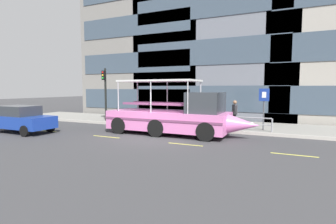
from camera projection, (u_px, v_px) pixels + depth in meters
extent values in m
plane|color=#3D3D3F|center=(153.00, 137.00, 14.80)|extent=(120.00, 120.00, 0.00)
cube|color=gray|center=(188.00, 123.00, 19.84)|extent=(32.00, 4.80, 0.18)
cube|color=#B2ADA3|center=(175.00, 128.00, 17.59)|extent=(32.00, 0.18, 0.18)
cube|color=#DBD64C|center=(46.00, 131.00, 16.85)|extent=(1.80, 0.12, 0.01)
cube|color=#DBD64C|center=(106.00, 137.00, 14.83)|extent=(1.80, 0.12, 0.01)
cube|color=#DBD64C|center=(185.00, 144.00, 12.80)|extent=(1.80, 0.12, 0.01)
cube|color=#DBD64C|center=(294.00, 155.00, 10.78)|extent=(1.80, 0.12, 0.01)
cube|color=#3D4C5B|center=(133.00, 99.00, 25.00)|extent=(11.55, 0.06, 1.89)
cube|color=#3D4C5B|center=(133.00, 63.00, 24.69)|extent=(11.55, 0.06, 1.89)
cube|color=#3D4C5B|center=(132.00, 25.00, 24.38)|extent=(11.55, 0.06, 1.89)
cube|color=#3D4C5B|center=(205.00, 98.00, 21.98)|extent=(12.98, 0.06, 2.09)
cube|color=#3D4C5B|center=(205.00, 52.00, 21.64)|extent=(12.98, 0.06, 2.09)
cube|color=#3D4C5B|center=(206.00, 5.00, 21.29)|extent=(12.98, 0.06, 2.09)
cube|color=#3D4C5B|center=(334.00, 101.00, 18.08)|extent=(8.45, 0.06, 2.07)
cylinder|color=gray|center=(185.00, 115.00, 17.56)|extent=(10.87, 0.07, 0.07)
cylinder|color=gray|center=(185.00, 121.00, 17.59)|extent=(10.87, 0.06, 0.06)
cylinder|color=gray|center=(118.00, 117.00, 19.89)|extent=(0.09, 0.09, 0.79)
cylinder|color=gray|center=(143.00, 118.00, 18.97)|extent=(0.09, 0.09, 0.79)
cylinder|color=gray|center=(171.00, 120.00, 18.05)|extent=(0.09, 0.09, 0.79)
cylinder|color=gray|center=(201.00, 121.00, 17.13)|extent=(0.09, 0.09, 0.79)
cylinder|color=gray|center=(234.00, 123.00, 16.22)|extent=(0.09, 0.09, 0.79)
cylinder|color=gray|center=(272.00, 125.00, 15.30)|extent=(0.09, 0.09, 0.79)
cylinder|color=black|center=(106.00, 95.00, 20.62)|extent=(0.16, 0.16, 4.11)
cube|color=black|center=(104.00, 75.00, 20.30)|extent=(0.24, 0.20, 0.72)
sphere|color=red|center=(103.00, 72.00, 20.18)|extent=(0.14, 0.14, 0.14)
sphere|color=gold|center=(103.00, 75.00, 20.20)|extent=(0.14, 0.14, 0.14)
sphere|color=green|center=(103.00, 78.00, 20.22)|extent=(0.14, 0.14, 0.14)
cylinder|color=#4C4F54|center=(264.00, 110.00, 16.04)|extent=(0.08, 0.08, 2.51)
cube|color=navy|center=(264.00, 95.00, 15.92)|extent=(0.60, 0.04, 0.76)
cube|color=white|center=(264.00, 95.00, 15.90)|extent=(0.24, 0.01, 0.36)
cube|color=pink|center=(168.00, 120.00, 15.68)|extent=(7.23, 2.49, 1.10)
cone|color=pink|center=(244.00, 125.00, 13.81)|extent=(1.63, 1.04, 1.04)
cylinder|color=pink|center=(118.00, 118.00, 17.21)|extent=(0.36, 1.04, 1.04)
cube|color=#783F64|center=(158.00, 120.00, 14.53)|extent=(7.23, 0.04, 0.12)
sphere|color=white|center=(252.00, 124.00, 13.64)|extent=(0.22, 0.22, 0.22)
cube|color=#33383D|center=(206.00, 103.00, 14.59)|extent=(1.81, 2.09, 1.15)
cube|color=silver|center=(159.00, 81.00, 15.70)|extent=(4.70, 2.29, 0.10)
cylinder|color=#B2B2B7|center=(201.00, 96.00, 15.83)|extent=(0.07, 0.07, 1.76)
cylinder|color=#B2B2B7|center=(188.00, 97.00, 13.86)|extent=(0.07, 0.07, 1.76)
cylinder|color=#B2B2B7|center=(167.00, 96.00, 16.77)|extent=(0.07, 0.07, 1.76)
cylinder|color=#B2B2B7|center=(151.00, 97.00, 14.80)|extent=(0.07, 0.07, 1.76)
cylinder|color=#B2B2B7|center=(137.00, 96.00, 17.71)|extent=(0.07, 0.07, 1.76)
cylinder|color=#B2B2B7|center=(118.00, 96.00, 15.74)|extent=(0.07, 0.07, 1.76)
cube|color=#783F64|center=(164.00, 103.00, 16.36)|extent=(4.32, 0.28, 0.12)
cube|color=#783F64|center=(155.00, 104.00, 15.28)|extent=(4.32, 0.28, 0.12)
cylinder|color=black|center=(217.00, 126.00, 15.60)|extent=(1.00, 0.28, 1.00)
cylinder|color=black|center=(206.00, 132.00, 13.54)|extent=(1.00, 0.28, 1.00)
cylinder|color=black|center=(173.00, 123.00, 16.82)|extent=(1.00, 0.28, 1.00)
cylinder|color=black|center=(156.00, 128.00, 14.76)|extent=(1.00, 0.28, 1.00)
cylinder|color=black|center=(139.00, 121.00, 17.89)|extent=(1.00, 0.28, 1.00)
cylinder|color=black|center=(119.00, 125.00, 15.82)|extent=(1.00, 0.28, 1.00)
cylinder|color=black|center=(234.00, 121.00, 16.97)|extent=(0.11, 0.11, 0.89)
cylinder|color=black|center=(235.00, 121.00, 16.81)|extent=(0.11, 0.11, 0.89)
cube|color=#38383D|center=(235.00, 109.00, 16.82)|extent=(0.37, 0.38, 0.63)
cylinder|color=#38383D|center=(233.00, 110.00, 17.03)|extent=(0.08, 0.08, 0.57)
cylinder|color=#38383D|center=(237.00, 110.00, 16.62)|extent=(0.08, 0.08, 0.57)
sphere|color=#936B4C|center=(235.00, 102.00, 16.78)|extent=(0.24, 0.24, 0.24)
cylinder|color=black|center=(195.00, 119.00, 18.72)|extent=(0.10, 0.10, 0.79)
cylinder|color=black|center=(194.00, 119.00, 18.59)|extent=(0.10, 0.10, 0.79)
cube|color=#38383D|center=(194.00, 109.00, 18.59)|extent=(0.22, 0.32, 0.56)
cylinder|color=#38383D|center=(196.00, 110.00, 18.76)|extent=(0.07, 0.07, 0.50)
cylinder|color=#38383D|center=(193.00, 110.00, 18.44)|extent=(0.07, 0.07, 0.50)
sphere|color=beige|center=(194.00, 104.00, 18.56)|extent=(0.22, 0.22, 0.22)
cube|color=#193899|center=(22.00, 122.00, 16.19)|extent=(4.26, 1.79, 0.74)
cube|color=#2D3338|center=(18.00, 111.00, 16.24)|extent=(2.38, 1.58, 0.60)
cylinder|color=black|center=(50.00, 127.00, 16.39)|extent=(0.64, 0.22, 0.64)
cylinder|color=black|center=(25.00, 131.00, 14.84)|extent=(0.64, 0.22, 0.64)
cylinder|color=black|center=(19.00, 124.00, 17.61)|extent=(0.64, 0.22, 0.64)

